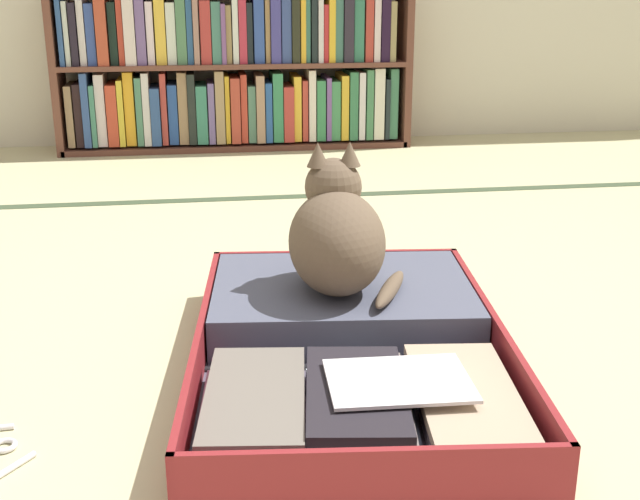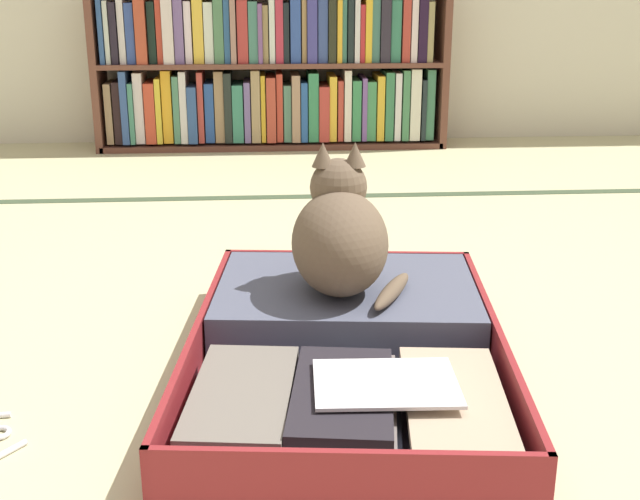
# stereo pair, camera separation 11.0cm
# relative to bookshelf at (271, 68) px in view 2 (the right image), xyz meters

# --- Properties ---
(ground_plane) EXTENTS (10.00, 10.00, 0.00)m
(ground_plane) POSITION_rel_bookshelf_xyz_m (0.05, -2.26, -0.33)
(ground_plane) COLOR #C2BE8F
(tatami_border) EXTENTS (4.80, 0.05, 0.00)m
(tatami_border) POSITION_rel_bookshelf_xyz_m (0.05, -0.87, -0.33)
(tatami_border) COLOR #3C4D34
(tatami_border) RESTS_ON ground_plane
(bookshelf) EXTENTS (1.48, 0.23, 0.71)m
(bookshelf) POSITION_rel_bookshelf_xyz_m (0.00, 0.00, 0.00)
(bookshelf) COLOR brown
(bookshelf) RESTS_ON ground_plane
(open_suitcase) EXTENTS (0.64, 0.90, 0.11)m
(open_suitcase) POSITION_rel_bookshelf_xyz_m (0.12, -2.13, -0.29)
(open_suitcase) COLOR maroon
(open_suitcase) RESTS_ON ground_plane
(black_cat) EXTENTS (0.26, 0.28, 0.30)m
(black_cat) POSITION_rel_bookshelf_xyz_m (0.11, -2.00, -0.12)
(black_cat) COLOR brown
(black_cat) RESTS_ON open_suitcase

